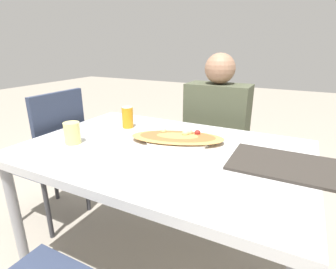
% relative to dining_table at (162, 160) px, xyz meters
% --- Properties ---
extents(ground_plane, '(14.00, 14.00, 0.00)m').
position_rel_dining_table_xyz_m(ground_plane, '(0.00, 0.00, -0.66)').
color(ground_plane, '#9E9384').
extents(dining_table, '(1.34, 0.91, 0.73)m').
position_rel_dining_table_xyz_m(dining_table, '(0.00, 0.00, 0.00)').
color(dining_table, silver).
rests_on(dining_table, ground_plane).
extents(chair_far_seated, '(0.40, 0.40, 0.93)m').
position_rel_dining_table_xyz_m(chair_far_seated, '(0.06, 0.79, -0.15)').
color(chair_far_seated, '#2D3851').
rests_on(chair_far_seated, ground_plane).
extents(chair_side_left, '(0.40, 0.40, 0.93)m').
position_rel_dining_table_xyz_m(chair_side_left, '(-0.86, 0.05, -0.15)').
color(chair_side_left, '#2D3851').
rests_on(chair_side_left, ground_plane).
extents(person_seated, '(0.42, 0.24, 1.15)m').
position_rel_dining_table_xyz_m(person_seated, '(0.06, 0.67, 0.02)').
color(person_seated, '#2D2D38').
rests_on(person_seated, ground_plane).
extents(pizza_main, '(0.52, 0.35, 0.06)m').
position_rel_dining_table_xyz_m(pizza_main, '(0.03, 0.11, 0.08)').
color(pizza_main, white).
rests_on(pizza_main, dining_table).
extents(soda_can, '(0.07, 0.07, 0.12)m').
position_rel_dining_table_xyz_m(soda_can, '(-0.34, 0.20, 0.13)').
color(soda_can, orange).
rests_on(soda_can, dining_table).
extents(drink_glass, '(0.08, 0.08, 0.11)m').
position_rel_dining_table_xyz_m(drink_glass, '(-0.43, -0.15, 0.12)').
color(drink_glass, '#E0DB7F').
rests_on(drink_glass, dining_table).
extents(serving_tray, '(0.41, 0.30, 0.01)m').
position_rel_dining_table_xyz_m(serving_tray, '(0.53, 0.05, 0.07)').
color(serving_tray, '#332D28').
rests_on(serving_tray, dining_table).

